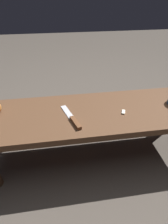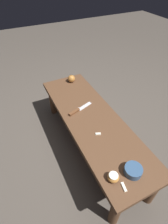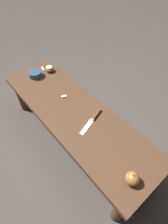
% 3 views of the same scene
% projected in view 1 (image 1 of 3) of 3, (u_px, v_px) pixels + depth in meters
% --- Properties ---
extents(ground_plane, '(8.00, 8.00, 0.00)m').
position_uv_depth(ground_plane, '(92.00, 153.00, 1.29)').
color(ground_plane, '#4C443D').
extents(wooden_bench, '(1.38, 0.43, 0.38)m').
position_uv_depth(wooden_bench, '(94.00, 119.00, 1.10)').
color(wooden_bench, brown).
rests_on(wooden_bench, ground_plane).
extents(knife, '(0.10, 0.25, 0.02)m').
position_uv_depth(knife, '(73.00, 120.00, 0.99)').
color(knife, silver).
rests_on(knife, wooden_bench).
extents(apple_slice_near_knife, '(0.03, 0.04, 0.01)m').
position_uv_depth(apple_slice_near_knife, '(123.00, 112.00, 1.05)').
color(apple_slice_near_knife, white).
rests_on(apple_slice_near_knife, wooden_bench).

